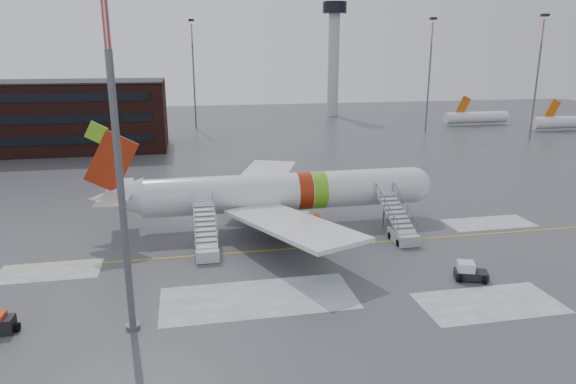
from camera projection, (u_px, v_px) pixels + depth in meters
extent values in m
plane|color=#494C4F|center=(307.00, 243.00, 47.78)|extent=(260.00, 260.00, 0.00)
cylinder|color=silver|center=(284.00, 192.00, 52.19)|extent=(28.00, 3.80, 3.80)
sphere|color=silver|center=(412.00, 185.00, 54.86)|extent=(3.80, 3.80, 3.80)
cube|color=black|center=(422.00, 180.00, 54.93)|extent=(1.09, 1.60, 0.97)
cone|color=silver|center=(116.00, 198.00, 49.00)|extent=(5.20, 3.72, 3.72)
cube|color=#9B240B|center=(111.00, 162.00, 48.04)|extent=(5.27, 0.30, 6.09)
cube|color=#6CC21F|center=(96.00, 132.00, 47.09)|extent=(2.16, 0.26, 2.16)
cube|color=silver|center=(121.00, 185.00, 51.32)|extent=(3.07, 4.85, 0.18)
cube|color=silver|center=(114.00, 199.00, 46.41)|extent=(3.07, 4.85, 0.18)
cube|color=silver|center=(262.00, 178.00, 60.20)|extent=(10.72, 15.97, 1.13)
cube|color=silver|center=(292.00, 224.00, 44.12)|extent=(10.72, 15.97, 1.13)
cylinder|color=silver|center=(280.00, 196.00, 57.72)|extent=(3.40, 2.10, 2.10)
cylinder|color=silver|center=(300.00, 226.00, 47.89)|extent=(3.40, 2.10, 2.10)
cylinder|color=#595B60|center=(394.00, 209.00, 55.17)|extent=(0.20, 0.20, 1.80)
cylinder|color=black|center=(393.00, 213.00, 55.29)|extent=(0.90, 0.56, 0.90)
cylinder|color=black|center=(275.00, 213.00, 55.17)|extent=(0.90, 0.56, 0.90)
cylinder|color=black|center=(284.00, 228.00, 50.63)|extent=(0.90, 0.56, 0.90)
cube|color=#ABAEB3|center=(403.00, 237.00, 47.97)|extent=(2.00, 3.20, 1.00)
cube|color=#ABAEB3|center=(396.00, 213.00, 49.51)|extent=(1.90, 5.87, 2.52)
cube|color=#ABAEB3|center=(383.00, 192.00, 52.32)|extent=(1.90, 1.40, 0.15)
cylinder|color=#595B60|center=(384.00, 209.00, 52.39)|extent=(0.16, 0.16, 3.40)
cylinder|color=black|center=(399.00, 243.00, 46.91)|extent=(0.25, 0.70, 0.70)
cylinder|color=black|center=(408.00, 234.00, 49.14)|extent=(0.25, 0.70, 0.70)
cube|color=silver|center=(207.00, 251.00, 44.50)|extent=(2.00, 3.20, 1.00)
cube|color=silver|center=(205.00, 225.00, 46.04)|extent=(1.90, 5.87, 2.52)
cube|color=silver|center=(203.00, 202.00, 48.85)|extent=(1.90, 1.40, 0.15)
cylinder|color=#595B60|center=(204.00, 221.00, 48.92)|extent=(0.16, 0.16, 3.40)
cylinder|color=black|center=(197.00, 258.00, 43.43)|extent=(0.25, 0.70, 0.70)
cylinder|color=black|center=(217.00, 248.00, 45.67)|extent=(0.25, 0.70, 0.70)
cube|color=black|center=(471.00, 275.00, 40.15)|extent=(2.78, 2.11, 0.62)
cube|color=silver|center=(466.00, 267.00, 40.06)|extent=(1.59, 1.59, 0.80)
cube|color=black|center=(466.00, 263.00, 39.97)|extent=(1.40, 1.45, 0.13)
cylinder|color=black|center=(460.00, 278.00, 39.72)|extent=(0.47, 0.67, 0.62)
cylinder|color=black|center=(484.00, 280.00, 39.45)|extent=(0.47, 0.67, 0.62)
cylinder|color=black|center=(458.00, 272.00, 40.90)|extent=(0.47, 0.67, 0.62)
cylinder|color=black|center=(481.00, 273.00, 40.63)|extent=(0.47, 0.67, 0.62)
cylinder|color=black|center=(11.00, 327.00, 32.70)|extent=(0.99, 0.62, 0.58)
cylinder|color=#595B60|center=(122.00, 199.00, 30.82)|extent=(0.44, 0.44, 17.40)
cylinder|color=#CC7272|center=(105.00, 16.00, 28.06)|extent=(0.40, 0.40, 3.91)
cylinder|color=#595B60|center=(133.00, 326.00, 33.08)|extent=(0.90, 0.90, 0.30)
cylinder|color=#B2B5BA|center=(333.00, 64.00, 139.60)|extent=(3.00, 3.00, 28.00)
cylinder|color=black|center=(335.00, 8.00, 135.77)|extent=(6.40, 6.40, 3.00)
cylinder|color=#595B60|center=(428.00, 88.00, 111.86)|extent=(0.36, 0.36, 19.20)
cylinder|color=#CC7272|center=(432.00, 33.00, 108.81)|extent=(0.32, 0.32, 4.32)
cube|color=black|center=(433.00, 19.00, 108.05)|extent=(1.20, 1.20, 0.50)
cylinder|color=#595B60|center=(194.00, 86.00, 117.45)|extent=(0.36, 0.36, 19.20)
cylinder|color=#CC7272|center=(192.00, 34.00, 114.40)|extent=(0.32, 0.32, 4.32)
cube|color=black|center=(191.00, 20.00, 113.64)|extent=(1.20, 1.20, 0.50)
cylinder|color=#595B60|center=(535.00, 92.00, 101.67)|extent=(0.36, 0.36, 19.20)
cylinder|color=#CC7272|center=(543.00, 31.00, 98.63)|extent=(0.32, 0.32, 4.32)
cube|color=black|center=(545.00, 15.00, 97.86)|extent=(1.20, 1.20, 0.50)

